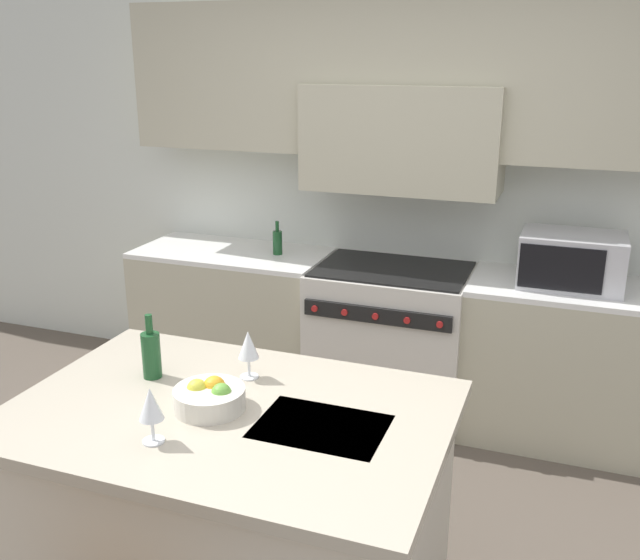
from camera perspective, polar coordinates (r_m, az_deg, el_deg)
The scene contains 10 objects.
back_cabinetry at distance 4.31m, azimuth 7.06°, elevation 10.58°, with size 10.00×0.46×2.70m.
back_counter at distance 4.37m, azimuth 5.73°, elevation -4.71°, with size 3.34×0.62×0.91m.
range_stove at distance 4.35m, azimuth 5.66°, elevation -4.81°, with size 0.91×0.70×0.91m.
microwave at distance 4.06m, azimuth 19.49°, elevation 1.51°, with size 0.54×0.39×0.29m.
kitchen_island at distance 2.84m, azimuth -6.96°, elevation -18.27°, with size 1.57×1.06×0.91m.
wine_bottle at distance 2.85m, azimuth -13.35°, elevation -5.75°, with size 0.07×0.07×0.26m.
wine_glass_near at distance 2.38m, azimuth -13.39°, elevation -9.74°, with size 0.08×0.08×0.19m.
wine_glass_far at distance 2.77m, azimuth -5.76°, elevation -5.29°, with size 0.08×0.08×0.19m.
fruit_bowl at distance 2.59m, azimuth -8.80°, elevation -9.22°, with size 0.26×0.26×0.11m.
oil_bottle_on_counter at distance 4.45m, azimuth -3.42°, elevation 3.07°, with size 0.06×0.06×0.21m.
Camera 1 is at (0.98, -2.08, 2.13)m, focal length 40.00 mm.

